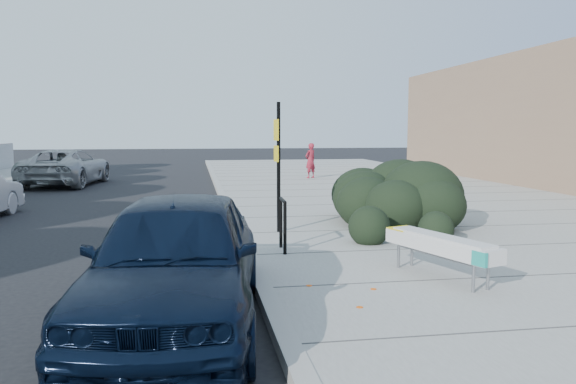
% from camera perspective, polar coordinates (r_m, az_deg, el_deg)
% --- Properties ---
extents(ground, '(120.00, 120.00, 0.00)m').
position_cam_1_polar(ground, '(9.48, -3.91, -7.28)').
color(ground, black).
rests_on(ground, ground).
extents(sidewalk_near, '(11.20, 50.00, 0.15)m').
position_cam_1_polar(sidewalk_near, '(15.74, 14.94, -1.77)').
color(sidewalk_near, gray).
rests_on(sidewalk_near, ground).
extents(curb_near, '(0.22, 50.00, 0.17)m').
position_cam_1_polar(curb_near, '(14.36, -5.87, -2.30)').
color(curb_near, '#9E9E99').
rests_on(curb_near, ground).
extents(bench, '(1.00, 2.00, 0.59)m').
position_cam_1_polar(bench, '(8.18, 15.22, -5.24)').
color(bench, gray).
rests_on(bench, sidewalk_near).
extents(bike_rack, '(0.08, 0.63, 0.91)m').
position_cam_1_polar(bike_rack, '(9.65, -0.53, -2.80)').
color(bike_rack, black).
rests_on(bike_rack, sidewalk_near).
extents(sign_post, '(0.11, 0.30, 2.64)m').
position_cam_1_polar(sign_post, '(11.36, -1.04, 3.37)').
color(sign_post, black).
rests_on(sign_post, sidewalk_near).
extents(hedge, '(3.14, 4.78, 1.65)m').
position_cam_1_polar(hedge, '(12.45, 9.99, 0.44)').
color(hedge, black).
rests_on(hedge, sidewalk_near).
extents(sedan_navy, '(2.30, 4.68, 1.54)m').
position_cam_1_polar(sedan_navy, '(6.54, -11.22, -6.69)').
color(sedan_navy, black).
rests_on(sedan_navy, ground).
extents(suv_silver, '(3.03, 5.53, 1.47)m').
position_cam_1_polar(suv_silver, '(24.49, -21.57, 2.37)').
color(suv_silver, '#A4A7A9').
rests_on(suv_silver, ground).
extents(pedestrian, '(0.66, 0.61, 1.52)m').
position_cam_1_polar(pedestrian, '(24.45, 2.29, 3.21)').
color(pedestrian, maroon).
rests_on(pedestrian, sidewalk_near).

